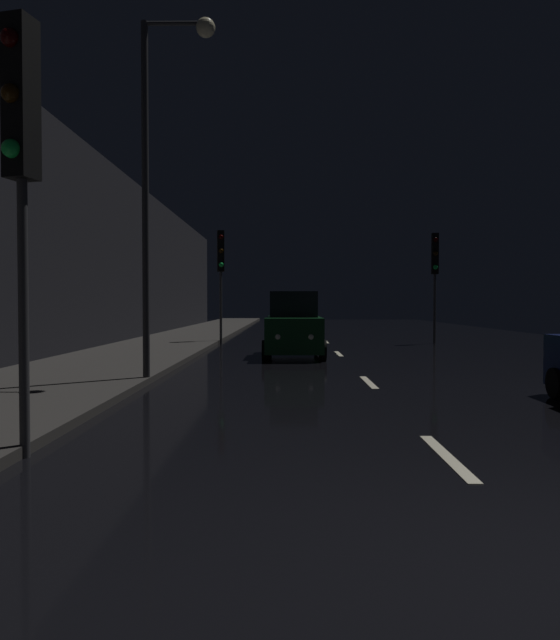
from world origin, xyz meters
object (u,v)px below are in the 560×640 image
streetlamp_overhead (163,148)px  traffic_light_far_right (435,263)px  traffic_light_near_left (20,136)px  car_approaching_headlights (294,327)px  traffic_light_far_left (221,261)px

streetlamp_overhead → traffic_light_far_right: bearing=55.3°
traffic_light_near_left → car_approaching_headlights: size_ratio=1.16×
traffic_light_far_left → traffic_light_near_left: bearing=-12.2°
traffic_light_near_left → streetlamp_overhead: size_ratio=0.63×
streetlamp_overhead → car_approaching_headlights: (3.08, 7.13, -4.38)m
traffic_light_far_right → traffic_light_far_left: 9.94m
traffic_light_far_left → streetlamp_overhead: bearing=-11.0°
traffic_light_near_left → traffic_light_far_left: size_ratio=1.00×
streetlamp_overhead → traffic_light_near_left: bearing=-92.7°
streetlamp_overhead → car_approaching_headlights: streetlamp_overhead is taller
traffic_light_far_left → car_approaching_headlights: traffic_light_far_left is taller
traffic_light_near_left → car_approaching_headlights: bearing=179.6°
traffic_light_near_left → streetlamp_overhead: streetlamp_overhead is taller
traffic_light_far_right → streetlamp_overhead: streetlamp_overhead is taller
traffic_light_far_right → streetlamp_overhead: bearing=-28.3°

